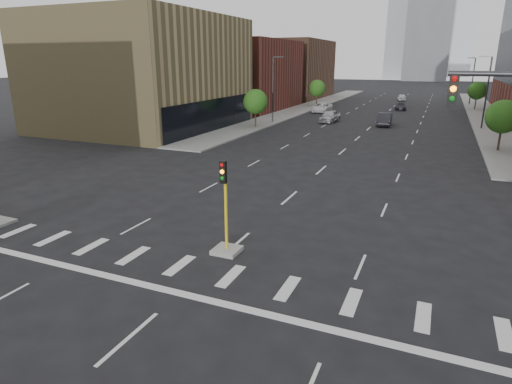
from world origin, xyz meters
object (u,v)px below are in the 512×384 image
Objects in this scene: car_mid_right at (385,119)px; car_far_left at (322,107)px; car_deep_right at (401,106)px; car_distant at (402,97)px; car_near_left at (330,116)px; median_traffic_signal at (226,233)px.

car_mid_right is 0.89× the size of car_far_left.
car_distant is (-1.53, 19.47, 0.04)m from car_deep_right.
car_near_left reaches higher than car_deep_right.
car_near_left is (-6.19, 45.00, -0.12)m from median_traffic_signal.
car_distant is at bearing 87.85° from car_deep_right.
median_traffic_signal is at bearing -98.10° from car_deep_right.
car_deep_right is 19.53m from car_distant.
car_distant reaches higher than car_deep_right.
car_deep_right is (1.68, 65.62, -0.30)m from median_traffic_signal.
car_near_left is 22.07m from car_deep_right.
median_traffic_signal is at bearing -98.06° from car_distant.
car_mid_right is (7.69, -0.40, -0.02)m from car_near_left.
car_far_left reaches higher than car_distant.
car_distant is (6.33, 40.09, -0.15)m from car_near_left.
car_deep_right is at bearing 86.19° from car_mid_right.
median_traffic_signal reaches higher than car_mid_right.
car_mid_right is (1.50, 44.60, -0.13)m from median_traffic_signal.
car_near_left is 7.70m from car_mid_right.
car_deep_right is at bearing -93.48° from car_distant.
median_traffic_signal is at bearing -79.10° from car_far_left.
car_near_left is 0.99× the size of car_mid_right.
car_near_left is at bearing -69.53° from car_far_left.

